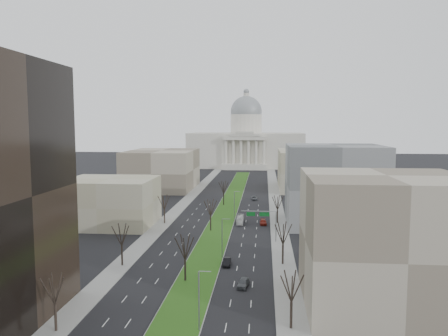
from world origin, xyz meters
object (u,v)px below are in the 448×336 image
Objects in this scene: car_grey_near at (243,283)px; car_grey_far at (255,198)px; car_red at (263,222)px; box_van at (240,220)px; car_black at (227,262)px.

car_grey_near is 0.93× the size of car_grey_far.
car_red is at bearing 94.39° from car_grey_near.
car_grey_near is 0.56× the size of box_van.
car_black is 39.88m from car_red.
car_grey_far is (-3.59, 43.20, -0.02)m from car_red.
box_van reaches higher than car_grey_far.
car_black is at bearing -94.87° from car_grey_far.
car_red is at bearing 77.85° from car_black.
car_red is 0.99× the size of car_grey_far.
car_grey_far is at bearing 86.11° from car_black.
car_grey_near is 0.97× the size of car_black.
car_black is 0.95× the size of car_grey_far.
car_red is at bearing -8.10° from box_van.
car_grey_near reaches higher than car_black.
car_red is (7.68, 39.13, -0.07)m from car_black.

